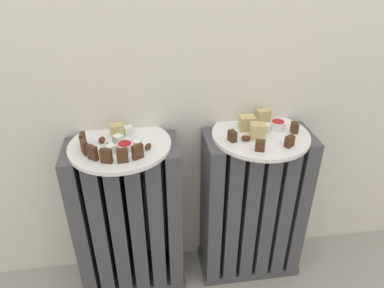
% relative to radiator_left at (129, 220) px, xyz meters
% --- Properties ---
extents(radiator_left, '(0.35, 0.16, 0.56)m').
position_rel_radiator_left_xyz_m(radiator_left, '(0.00, 0.00, 0.00)').
color(radiator_left, '#47474C').
rests_on(radiator_left, ground_plane).
extents(radiator_right, '(0.35, 0.16, 0.56)m').
position_rel_radiator_left_xyz_m(radiator_right, '(0.42, 0.00, 0.00)').
color(radiator_right, '#47474C').
rests_on(radiator_right, ground_plane).
extents(plate_left, '(0.30, 0.30, 0.01)m').
position_rel_radiator_left_xyz_m(plate_left, '(-0.00, -0.00, 0.29)').
color(plate_left, white).
rests_on(plate_left, radiator_left).
extents(plate_right, '(0.30, 0.30, 0.01)m').
position_rel_radiator_left_xyz_m(plate_right, '(0.42, -0.00, 0.29)').
color(plate_right, white).
rests_on(plate_right, radiator_right).
extents(dark_cake_slice_left_0, '(0.01, 0.03, 0.04)m').
position_rel_radiator_left_xyz_m(dark_cake_slice_left_0, '(-0.10, 0.00, 0.32)').
color(dark_cake_slice_left_0, '#472B19').
rests_on(dark_cake_slice_left_0, plate_left).
extents(dark_cake_slice_left_1, '(0.02, 0.03, 0.04)m').
position_rel_radiator_left_xyz_m(dark_cake_slice_left_1, '(-0.09, -0.04, 0.32)').
color(dark_cake_slice_left_1, '#472B19').
rests_on(dark_cake_slice_left_1, plate_left).
extents(dark_cake_slice_left_2, '(0.03, 0.03, 0.04)m').
position_rel_radiator_left_xyz_m(dark_cake_slice_left_2, '(-0.07, -0.08, 0.32)').
color(dark_cake_slice_left_2, '#472B19').
rests_on(dark_cake_slice_left_2, plate_left).
extents(dark_cake_slice_left_3, '(0.03, 0.02, 0.04)m').
position_rel_radiator_left_xyz_m(dark_cake_slice_left_3, '(-0.03, -0.10, 0.32)').
color(dark_cake_slice_left_3, '#472B19').
rests_on(dark_cake_slice_left_3, plate_left).
extents(dark_cake_slice_left_4, '(0.03, 0.02, 0.04)m').
position_rel_radiator_left_xyz_m(dark_cake_slice_left_4, '(0.01, -0.10, 0.32)').
color(dark_cake_slice_left_4, '#472B19').
rests_on(dark_cake_slice_left_4, plate_left).
extents(dark_cake_slice_left_5, '(0.03, 0.03, 0.04)m').
position_rel_radiator_left_xyz_m(dark_cake_slice_left_5, '(0.05, -0.09, 0.32)').
color(dark_cake_slice_left_5, '#472B19').
rests_on(dark_cake_slice_left_5, plate_left).
extents(marble_cake_slice_left_0, '(0.04, 0.04, 0.04)m').
position_rel_radiator_left_xyz_m(marble_cake_slice_left_0, '(-0.01, 0.05, 0.32)').
color(marble_cake_slice_left_0, tan).
rests_on(marble_cake_slice_left_0, plate_left).
extents(turkish_delight_left_0, '(0.03, 0.03, 0.02)m').
position_rel_radiator_left_xyz_m(turkish_delight_left_0, '(0.05, -0.03, 0.31)').
color(turkish_delight_left_0, white).
rests_on(turkish_delight_left_0, plate_left).
extents(turkish_delight_left_1, '(0.04, 0.04, 0.03)m').
position_rel_radiator_left_xyz_m(turkish_delight_left_1, '(-0.00, 0.00, 0.31)').
color(turkish_delight_left_1, white).
rests_on(turkish_delight_left_1, plate_left).
extents(turkish_delight_left_2, '(0.04, 0.04, 0.02)m').
position_rel_radiator_left_xyz_m(turkish_delight_left_2, '(-0.02, -0.05, 0.31)').
color(turkish_delight_left_2, white).
rests_on(turkish_delight_left_2, plate_left).
extents(turkish_delight_left_3, '(0.03, 0.03, 0.03)m').
position_rel_radiator_left_xyz_m(turkish_delight_left_3, '(0.03, 0.05, 0.31)').
color(turkish_delight_left_3, white).
rests_on(turkish_delight_left_3, plate_left).
extents(medjool_date_left_0, '(0.03, 0.03, 0.01)m').
position_rel_radiator_left_xyz_m(medjool_date_left_0, '(-0.03, -0.02, 0.30)').
color(medjool_date_left_0, '#4C2814').
rests_on(medjool_date_left_0, plate_left).
extents(medjool_date_left_1, '(0.03, 0.03, 0.02)m').
position_rel_radiator_left_xyz_m(medjool_date_left_1, '(0.08, -0.04, 0.31)').
color(medjool_date_left_1, '#4C2814').
rests_on(medjool_date_left_1, plate_left).
extents(medjool_date_left_2, '(0.02, 0.03, 0.02)m').
position_rel_radiator_left_xyz_m(medjool_date_left_2, '(-0.05, 0.02, 0.30)').
color(medjool_date_left_2, '#4C2814').
rests_on(medjool_date_left_2, plate_left).
extents(jam_bowl_left, '(0.05, 0.05, 0.02)m').
position_rel_radiator_left_xyz_m(jam_bowl_left, '(0.02, -0.04, 0.31)').
color(jam_bowl_left, white).
rests_on(jam_bowl_left, plate_left).
extents(dark_cake_slice_right_0, '(0.02, 0.03, 0.03)m').
position_rel_radiator_left_xyz_m(dark_cake_slice_right_0, '(0.33, -0.03, 0.31)').
color(dark_cake_slice_right_0, '#472B19').
rests_on(dark_cake_slice_right_0, plate_right).
extents(dark_cake_slice_right_1, '(0.03, 0.03, 0.03)m').
position_rel_radiator_left_xyz_m(dark_cake_slice_right_1, '(0.39, -0.10, 0.31)').
color(dark_cake_slice_right_1, '#472B19').
rests_on(dark_cake_slice_right_1, plate_right).
extents(dark_cake_slice_right_2, '(0.03, 0.03, 0.03)m').
position_rel_radiator_left_xyz_m(dark_cake_slice_right_2, '(0.48, -0.09, 0.31)').
color(dark_cake_slice_right_2, '#472B19').
rests_on(dark_cake_slice_right_2, plate_right).
extents(dark_cake_slice_right_3, '(0.02, 0.03, 0.03)m').
position_rel_radiator_left_xyz_m(dark_cake_slice_right_3, '(0.53, -0.01, 0.31)').
color(dark_cake_slice_right_3, '#472B19').
rests_on(dark_cake_slice_right_3, plate_right).
extents(marble_cake_slice_right_0, '(0.04, 0.03, 0.04)m').
position_rel_radiator_left_xyz_m(marble_cake_slice_right_0, '(0.45, 0.07, 0.32)').
color(marble_cake_slice_right_0, tan).
rests_on(marble_cake_slice_right_0, plate_right).
extents(marble_cake_slice_right_1, '(0.05, 0.04, 0.05)m').
position_rel_radiator_left_xyz_m(marble_cake_slice_right_1, '(0.39, 0.03, 0.32)').
color(marble_cake_slice_right_1, tan).
rests_on(marble_cake_slice_right_1, plate_right).
extents(marble_cake_slice_right_2, '(0.05, 0.04, 0.05)m').
position_rel_radiator_left_xyz_m(marble_cake_slice_right_2, '(0.40, -0.03, 0.32)').
color(marble_cake_slice_right_2, tan).
rests_on(marble_cake_slice_right_2, plate_right).
extents(turkish_delight_right_0, '(0.02, 0.02, 0.02)m').
position_rel_radiator_left_xyz_m(turkish_delight_right_0, '(0.42, 0.04, 0.31)').
color(turkish_delight_right_0, white).
rests_on(turkish_delight_right_0, plate_right).
extents(turkish_delight_right_1, '(0.04, 0.04, 0.03)m').
position_rel_radiator_left_xyz_m(turkish_delight_right_1, '(0.44, 0.01, 0.31)').
color(turkish_delight_right_1, white).
rests_on(turkish_delight_right_1, plate_right).
extents(medjool_date_right_0, '(0.02, 0.02, 0.02)m').
position_rel_radiator_left_xyz_m(medjool_date_right_0, '(0.42, 0.09, 0.30)').
color(medjool_date_right_0, '#4C2814').
rests_on(medjool_date_right_0, plate_right).
extents(medjool_date_right_1, '(0.03, 0.03, 0.02)m').
position_rel_radiator_left_xyz_m(medjool_date_right_1, '(0.37, -0.04, 0.31)').
color(medjool_date_right_1, '#4C2814').
rests_on(medjool_date_right_1, plate_right).
extents(jam_bowl_right, '(0.05, 0.05, 0.03)m').
position_rel_radiator_left_xyz_m(jam_bowl_right, '(0.48, 0.02, 0.31)').
color(jam_bowl_right, white).
rests_on(jam_bowl_right, plate_right).
extents(fork, '(0.02, 0.09, 0.00)m').
position_rel_radiator_left_xyz_m(fork, '(0.04, -0.00, 0.30)').
color(fork, silver).
rests_on(fork, plate_left).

